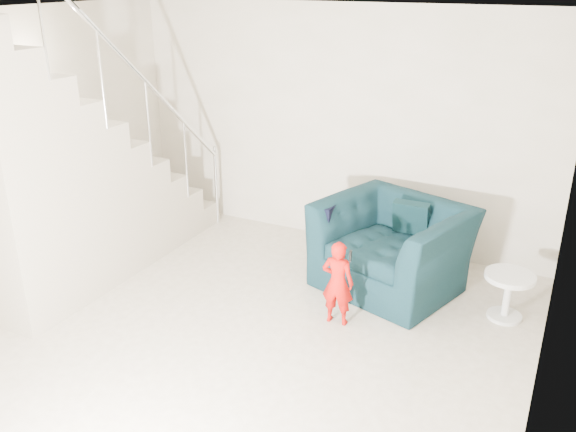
% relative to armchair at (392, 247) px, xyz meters
% --- Properties ---
extents(floor, '(5.50, 5.50, 0.00)m').
position_rel_armchair_xyz_m(floor, '(-1.00, -1.84, -0.44)').
color(floor, tan).
rests_on(floor, ground).
extents(ceiling, '(5.50, 5.50, 0.00)m').
position_rel_armchair_xyz_m(ceiling, '(-1.00, -1.84, 2.26)').
color(ceiling, silver).
rests_on(ceiling, back_wall).
extents(back_wall, '(5.00, 0.00, 5.00)m').
position_rel_armchair_xyz_m(back_wall, '(-1.00, 0.91, 0.91)').
color(back_wall, '#B3AA92').
rests_on(back_wall, floor).
extents(right_wall, '(0.00, 5.50, 5.50)m').
position_rel_armchair_xyz_m(right_wall, '(1.50, -1.84, 0.91)').
color(right_wall, '#B3AA92').
rests_on(right_wall, floor).
extents(armchair, '(1.63, 1.52, 0.87)m').
position_rel_armchair_xyz_m(armchair, '(0.00, 0.00, 0.00)').
color(armchair, black).
rests_on(armchair, floor).
extents(toddler, '(0.31, 0.21, 0.81)m').
position_rel_armchair_xyz_m(toddler, '(-0.23, -0.89, -0.03)').
color(toddler, '#AF050B').
rests_on(toddler, floor).
extents(side_table, '(0.45, 0.45, 0.45)m').
position_rel_armchair_xyz_m(side_table, '(1.15, -0.13, -0.13)').
color(side_table, silver).
rests_on(side_table, floor).
extents(staircase, '(1.02, 3.03, 3.62)m').
position_rel_armchair_xyz_m(staircase, '(-2.99, -1.29, 0.51)').
color(staircase, '#ADA089').
rests_on(staircase, floor).
extents(cushion, '(0.36, 0.17, 0.36)m').
position_rel_armchair_xyz_m(cushion, '(0.10, 0.26, 0.24)').
color(cushion, black).
rests_on(cushion, armchair).
extents(throw, '(0.05, 0.52, 0.59)m').
position_rel_armchair_xyz_m(throw, '(-0.59, -0.06, 0.11)').
color(throw, black).
rests_on(throw, armchair).
extents(phone, '(0.03, 0.05, 0.10)m').
position_rel_armchair_xyz_m(phone, '(-0.11, -0.91, 0.27)').
color(phone, black).
rests_on(phone, toddler).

